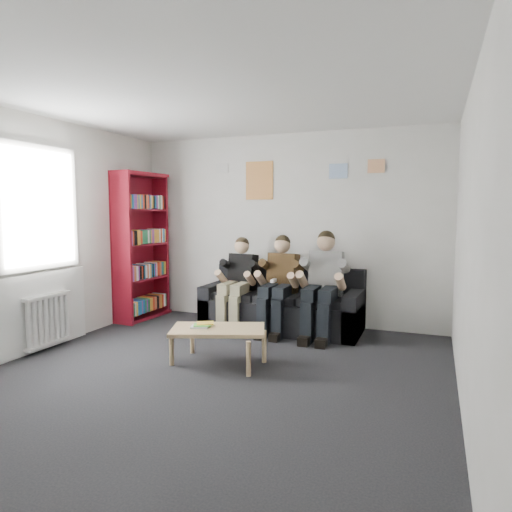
{
  "coord_description": "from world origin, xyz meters",
  "views": [
    {
      "loc": [
        2.01,
        -3.76,
        1.61
      ],
      "look_at": [
        0.02,
        1.3,
        1.07
      ],
      "focal_mm": 32.0,
      "sensor_mm": 36.0,
      "label": 1
    }
  ],
  "objects_px": {
    "bookshelf": "(142,246)",
    "person_middle": "(278,284)",
    "coffee_table": "(218,332)",
    "person_right": "(322,285)",
    "person_left": "(237,283)",
    "sofa": "(283,307)"
  },
  "relations": [
    {
      "from": "sofa",
      "to": "person_right",
      "type": "relative_size",
      "value": 1.57
    },
    {
      "from": "person_left",
      "to": "bookshelf",
      "type": "bearing_deg",
      "value": -175.78
    },
    {
      "from": "person_right",
      "to": "bookshelf",
      "type": "bearing_deg",
      "value": 177.56
    },
    {
      "from": "sofa",
      "to": "coffee_table",
      "type": "bearing_deg",
      "value": -96.19
    },
    {
      "from": "bookshelf",
      "to": "person_left",
      "type": "xyz_separation_m",
      "value": [
        1.56,
        -0.03,
        -0.46
      ]
    },
    {
      "from": "bookshelf",
      "to": "person_middle",
      "type": "height_order",
      "value": "bookshelf"
    },
    {
      "from": "sofa",
      "to": "person_right",
      "type": "bearing_deg",
      "value": -18.62
    },
    {
      "from": "bookshelf",
      "to": "person_middle",
      "type": "relative_size",
      "value": 1.68
    },
    {
      "from": "person_middle",
      "to": "person_right",
      "type": "xyz_separation_m",
      "value": [
        0.59,
        -0.0,
        0.03
      ]
    },
    {
      "from": "bookshelf",
      "to": "coffee_table",
      "type": "bearing_deg",
      "value": -32.52
    },
    {
      "from": "bookshelf",
      "to": "coffee_table",
      "type": "distance_m",
      "value": 2.57
    },
    {
      "from": "bookshelf",
      "to": "person_right",
      "type": "relative_size",
      "value": 1.6
    },
    {
      "from": "person_left",
      "to": "sofa",
      "type": "bearing_deg",
      "value": 23.36
    },
    {
      "from": "coffee_table",
      "to": "person_right",
      "type": "distance_m",
      "value": 1.66
    },
    {
      "from": "person_left",
      "to": "person_middle",
      "type": "xyz_separation_m",
      "value": [
        0.59,
        -0.0,
        0.02
      ]
    },
    {
      "from": "bookshelf",
      "to": "person_right",
      "type": "xyz_separation_m",
      "value": [
        2.75,
        -0.03,
        -0.42
      ]
    },
    {
      "from": "bookshelf",
      "to": "person_middle",
      "type": "xyz_separation_m",
      "value": [
        2.15,
        -0.03,
        -0.44
      ]
    },
    {
      "from": "person_left",
      "to": "person_right",
      "type": "bearing_deg",
      "value": 4.98
    },
    {
      "from": "coffee_table",
      "to": "person_middle",
      "type": "distance_m",
      "value": 1.48
    },
    {
      "from": "bookshelf",
      "to": "person_left",
      "type": "relative_size",
      "value": 1.74
    },
    {
      "from": "coffee_table",
      "to": "person_left",
      "type": "relative_size",
      "value": 0.77
    },
    {
      "from": "bookshelf",
      "to": "person_left",
      "type": "height_order",
      "value": "bookshelf"
    }
  ]
}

